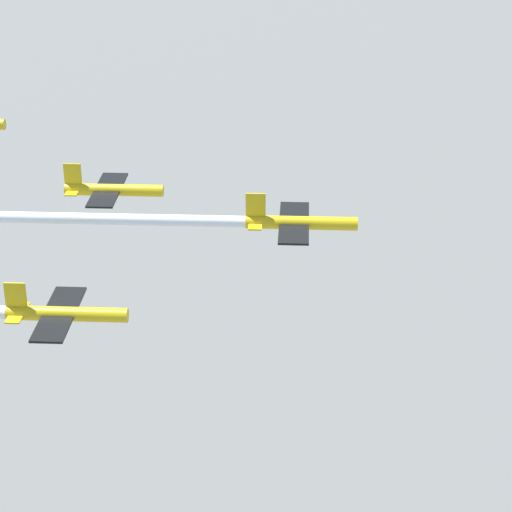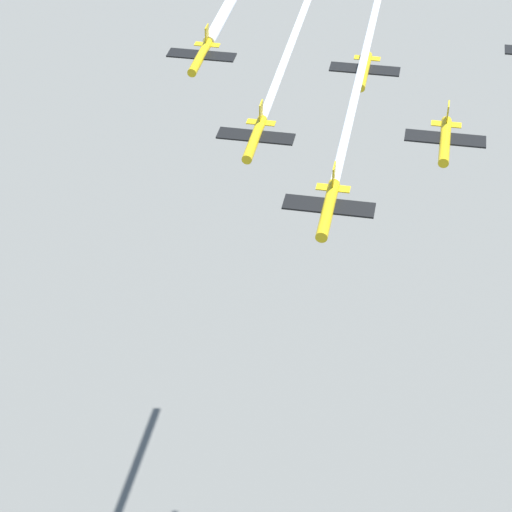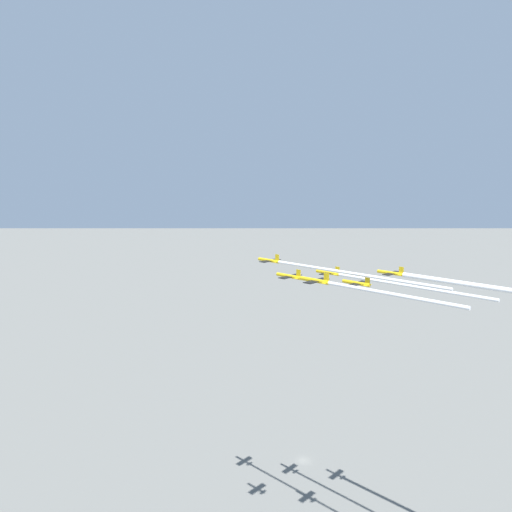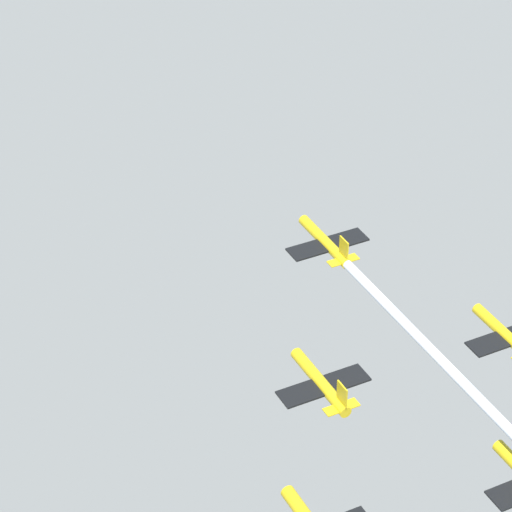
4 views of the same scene
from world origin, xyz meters
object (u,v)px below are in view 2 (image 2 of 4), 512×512
jet_5 (201,56)px  jet_4 (365,70)px  jet_2 (255,137)px  jet_0 (329,207)px  jet_1 (445,139)px

jet_5 → jet_4: bearing=-180.0°
jet_2 → jet_4: 17.15m
jet_2 → jet_0: bearing=120.5°
jet_2 → jet_5: size_ratio=1.00×
jet_2 → jet_4: size_ratio=1.00×
jet_2 → jet_4: bearing=-120.5°
jet_2 → jet_5: jet_5 is taller
jet_1 → jet_2: 17.46m
jet_2 → jet_5: bearing=-59.5°
jet_4 → jet_5: 17.38m
jet_0 → jet_4: jet_0 is taller
jet_0 → jet_2: 17.38m
jet_0 → jet_1: bearing=-120.5°
jet_5 → jet_2: bearing=120.5°
jet_0 → jet_2: size_ratio=1.00×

